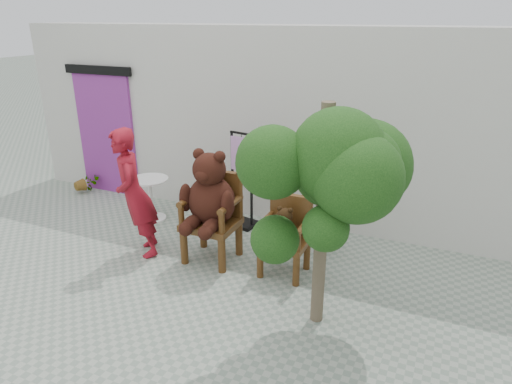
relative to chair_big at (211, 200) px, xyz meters
The scene contains 11 objects.
ground_plane 1.38m from the chair_big, 88.80° to the right, with size 60.00×60.00×0.00m, color gray.
back_wall 2.12m from the chair_big, 89.36° to the left, with size 9.00×1.00×3.00m, color beige.
doorway 3.35m from the chair_big, 153.17° to the left, with size 1.40×0.11×2.33m.
chair_big is the anchor object (origin of this frame).
chair_small 1.07m from the chair_big, ahead, with size 0.58×0.53×1.01m.
person 1.04m from the chair_big, 164.02° to the right, with size 0.65×0.43×1.80m, color maroon.
cafe_table 1.76m from the chair_big, 154.10° to the left, with size 0.60×0.60×0.70m.
display_stand 1.16m from the chair_big, 94.07° to the left, with size 0.51×0.43×1.51m.
stool_bucket 1.54m from the chair_big, 30.39° to the left, with size 0.32×0.32×1.45m.
tree 2.24m from the chair_big, 23.84° to the right, with size 1.52×1.50×2.41m.
potted_plant 3.66m from the chair_big, 159.78° to the left, with size 0.36×0.31×0.40m, color black.
Camera 1 is at (2.74, -3.77, 3.15)m, focal length 32.00 mm.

